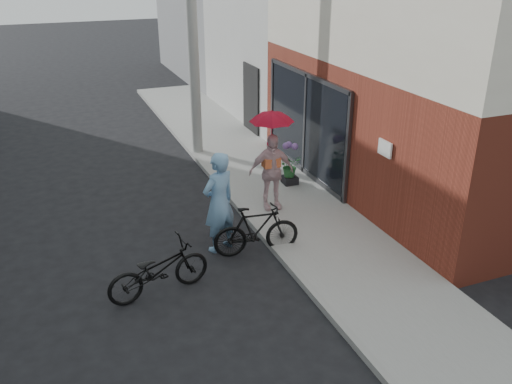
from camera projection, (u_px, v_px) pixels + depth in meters
ground at (233, 269)px, 9.74m from camera, size 80.00×80.00×0.00m
sidewalk at (291, 204)px, 12.13m from camera, size 2.20×24.00×0.12m
curb at (243, 212)px, 11.73m from camera, size 0.12×24.00×0.12m
brick_building at (491, 56)px, 12.67m from camera, size 8.09×8.00×6.00m
plaster_building at (342, 7)px, 18.39m from camera, size 8.00×6.00×7.00m
utility_pole at (192, 26)px, 13.78m from camera, size 0.28×0.28×7.00m
officer at (219, 202)px, 10.02m from camera, size 0.84×0.71×1.96m
bike_left at (158, 270)px, 8.87m from camera, size 1.83×0.91×0.92m
bike_right at (256, 230)px, 10.05m from camera, size 1.68×0.65×0.98m
kimono_woman at (271, 172)px, 11.48m from camera, size 1.01×0.51×1.67m
parasol at (272, 116)px, 10.99m from camera, size 0.87×0.87×0.77m
planter at (290, 180)px, 13.00m from camera, size 0.35×0.35×0.18m
potted_plant at (290, 166)px, 12.86m from camera, size 0.49×0.43×0.55m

